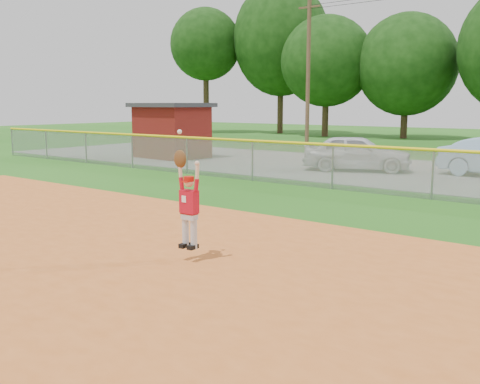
# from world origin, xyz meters

# --- Properties ---
(ground) EXTENTS (120.00, 120.00, 0.00)m
(ground) POSITION_xyz_m (0.00, 0.00, 0.00)
(ground) COLOR #215A14
(ground) RESTS_ON ground
(parking_strip) EXTENTS (44.00, 10.00, 0.03)m
(parking_strip) POSITION_xyz_m (0.00, 16.00, 0.01)
(parking_strip) COLOR slate
(parking_strip) RESTS_ON ground
(car_white_a) EXTENTS (4.86, 3.34, 1.53)m
(car_white_a) POSITION_xyz_m (-1.46, 15.01, 0.80)
(car_white_a) COLOR silver
(car_white_a) RESTS_ON parking_strip
(utility_shed) EXTENTS (4.10, 3.31, 2.91)m
(utility_shed) POSITION_xyz_m (-11.78, 14.35, 1.48)
(utility_shed) COLOR #5A110C
(utility_shed) RESTS_ON ground
(outfield_fence) EXTENTS (40.06, 0.10, 1.55)m
(outfield_fence) POSITION_xyz_m (0.00, 10.00, 0.88)
(outfield_fence) COLOR gray
(outfield_fence) RESTS_ON ground
(power_lines) EXTENTS (19.40, 0.24, 9.00)m
(power_lines) POSITION_xyz_m (1.00, 22.00, 4.68)
(power_lines) COLOR #4C3823
(power_lines) RESTS_ON ground
(ballplayer) EXTENTS (0.58, 0.25, 2.13)m
(ballplayer) POSITION_xyz_m (1.91, 0.82, 1.15)
(ballplayer) COLOR silver
(ballplayer) RESTS_ON ground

